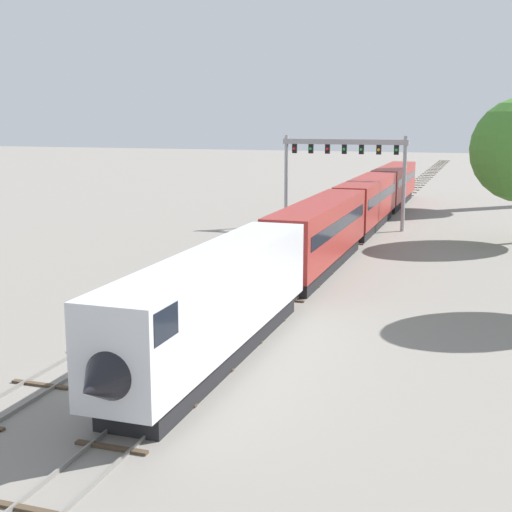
# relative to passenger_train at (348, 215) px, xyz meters

# --- Properties ---
(ground_plane) EXTENTS (400.00, 400.00, 0.00)m
(ground_plane) POSITION_rel_passenger_train_xyz_m (-2.00, -33.51, -2.60)
(ground_plane) COLOR gray
(track_main) EXTENTS (2.60, 200.00, 0.16)m
(track_main) POSITION_rel_passenger_train_xyz_m (0.00, 26.49, -2.54)
(track_main) COLOR slate
(track_main) RESTS_ON ground
(track_near) EXTENTS (2.60, 160.00, 0.16)m
(track_near) POSITION_rel_passenger_train_xyz_m (-5.50, 6.49, -2.54)
(track_near) COLOR slate
(track_near) RESTS_ON ground
(passenger_train) EXTENTS (3.04, 79.96, 4.80)m
(passenger_train) POSITION_rel_passenger_train_xyz_m (0.00, 0.00, 0.00)
(passenger_train) COLOR silver
(passenger_train) RESTS_ON ground
(signal_gantry) EXTENTS (12.10, 0.49, 8.93)m
(signal_gantry) POSITION_rel_passenger_train_xyz_m (-2.25, 9.07, 3.98)
(signal_gantry) COLOR #999BA0
(signal_gantry) RESTS_ON ground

